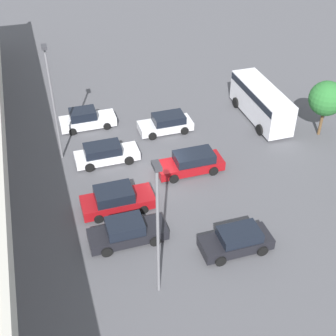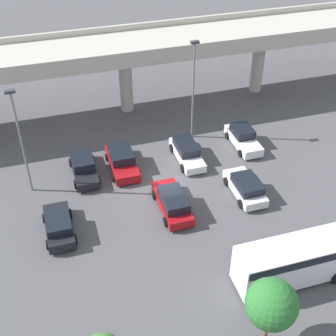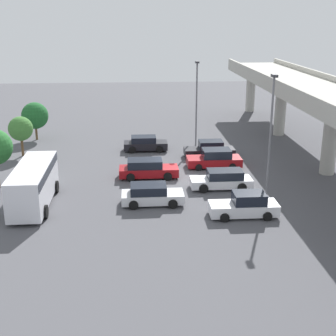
% 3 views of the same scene
% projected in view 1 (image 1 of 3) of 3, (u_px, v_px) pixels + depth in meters
% --- Properties ---
extents(ground_plane, '(117.82, 117.82, 0.00)m').
position_uv_depth(ground_plane, '(163.00, 175.00, 34.14)').
color(ground_plane, '#4C4C51').
extents(parked_car_0, '(2.04, 4.31, 1.46)m').
position_uv_depth(parked_car_0, '(237.00, 240.00, 27.85)').
color(parked_car_0, black).
rests_on(parked_car_0, ground_plane).
extents(parked_car_1, '(2.03, 4.78, 1.59)m').
position_uv_depth(parked_car_1, '(127.00, 232.00, 28.42)').
color(parked_car_1, black).
rests_on(parked_car_1, ground_plane).
extents(parked_car_2, '(2.23, 4.81, 1.62)m').
position_uv_depth(parked_car_2, '(117.00, 200.00, 30.79)').
color(parked_car_2, maroon).
rests_on(parked_car_2, ground_plane).
extents(parked_car_3, '(2.09, 4.89, 1.55)m').
position_uv_depth(parked_car_3, '(191.00, 163.00, 34.08)').
color(parked_car_3, maroon).
rests_on(parked_car_3, ground_plane).
extents(parked_car_4, '(1.99, 4.78, 1.49)m').
position_uv_depth(parked_car_4, '(106.00, 154.00, 35.06)').
color(parked_car_4, silver).
rests_on(parked_car_4, ground_plane).
extents(parked_car_5, '(2.10, 4.42, 1.47)m').
position_uv_depth(parked_car_5, '(166.00, 123.00, 38.54)').
color(parked_car_5, silver).
rests_on(parked_car_5, ground_plane).
extents(parked_car_6, '(1.97, 4.60, 1.66)m').
position_uv_depth(parked_car_6, '(86.00, 119.00, 39.01)').
color(parked_car_6, silver).
rests_on(parked_car_6, ground_plane).
extents(shuttle_bus, '(7.75, 2.57, 2.90)m').
position_uv_depth(shuttle_bus, '(261.00, 101.00, 39.57)').
color(shuttle_bus, silver).
rests_on(shuttle_bus, ground_plane).
extents(lamp_post_near_aisle, '(0.70, 0.35, 8.62)m').
position_uv_depth(lamp_post_near_aisle, '(158.00, 223.00, 22.84)').
color(lamp_post_near_aisle, slate).
rests_on(lamp_post_near_aisle, ground_plane).
extents(lamp_post_mid_lot, '(0.70, 0.35, 8.99)m').
position_uv_depth(lamp_post_mid_lot, '(52.00, 97.00, 32.80)').
color(lamp_post_mid_lot, slate).
rests_on(lamp_post_mid_lot, ground_plane).
extents(tree_front_right, '(2.77, 2.77, 4.69)m').
position_uv_depth(tree_front_right, '(326.00, 99.00, 36.59)').
color(tree_front_right, brown).
rests_on(tree_front_right, ground_plane).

